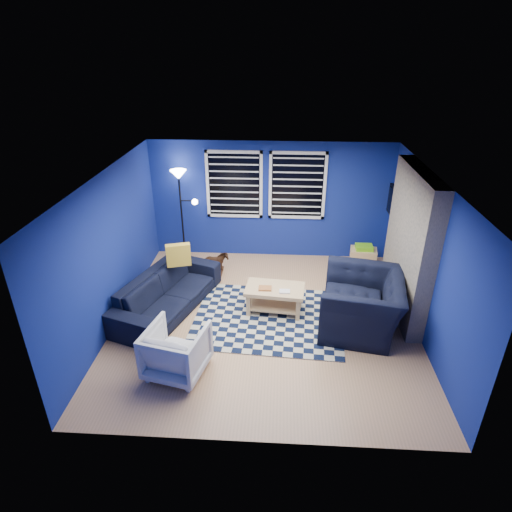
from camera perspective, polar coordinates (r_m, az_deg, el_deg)
The scene contains 18 objects.
floor at distance 7.39m, azimuth 1.19°, elevation -8.46°, with size 5.00×5.00×0.00m, color tan.
ceiling at distance 6.29m, azimuth 1.40°, elevation 10.47°, with size 5.00×5.00×0.00m, color white.
wall_back at distance 9.05m, azimuth 1.92°, elevation 7.33°, with size 5.00×5.00×0.00m, color navy.
wall_left at distance 7.27m, azimuth -18.82°, elevation 0.75°, with size 5.00×5.00×0.00m, color navy.
wall_right at distance 7.12m, azimuth 21.82°, elevation -0.32°, with size 5.00×5.00×0.00m, color navy.
fireplace at distance 7.53m, azimuth 19.68°, elevation 1.07°, with size 0.65×2.00×2.50m.
window_left at distance 8.95m, azimuth -2.92°, elevation 9.45°, with size 1.17×0.06×1.42m.
window_right at distance 8.91m, azimuth 5.54°, elevation 9.27°, with size 1.17×0.06×1.42m.
tv at distance 8.82m, azimuth 18.04°, elevation 6.49°, with size 0.07×1.00×0.58m.
rug at distance 7.43m, azimuth 1.64°, elevation -8.21°, with size 2.50×2.00×0.02m, color black.
sofa at distance 7.64m, azimuth -11.71°, elevation -4.76°, with size 0.91×2.33×0.68m, color black.
armchair_big at distance 7.17m, azimuth 13.89°, elevation -6.16°, with size 1.24×1.42×0.93m, color black.
armchair_bent at distance 6.26m, azimuth -10.56°, elevation -12.28°, with size 0.79×0.82×0.74m, color gray.
rocking_horse at distance 8.58m, azimuth -5.52°, elevation -0.91°, with size 0.53×0.24×0.45m, color #402614.
coffee_table at distance 7.42m, azimuth 2.51°, elevation -5.12°, with size 1.06×0.68×0.50m.
cabinet at distance 9.12m, azimuth 14.05°, elevation -0.29°, with size 0.57×0.42×0.53m.
floor_lamp at distance 8.93m, azimuth -10.04°, elevation 9.02°, with size 0.53×0.33×1.95m.
throw_pillow at distance 7.67m, azimuth -10.31°, elevation 0.13°, with size 0.43×0.13×0.40m, color gold.
Camera 1 is at (0.21, -6.03, 4.27)m, focal length 30.00 mm.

